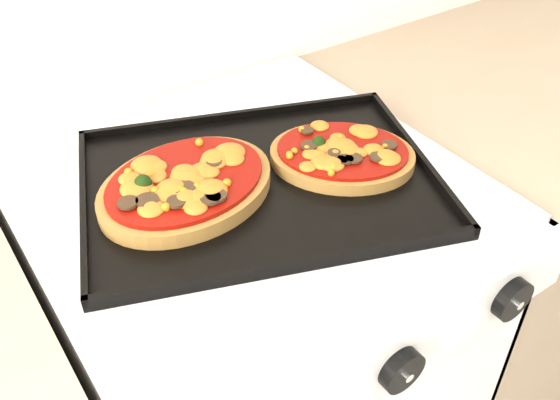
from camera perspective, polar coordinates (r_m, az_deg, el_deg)
stove at (r=1.21m, az=-2.37°, el=-15.87°), size 0.60×0.60×0.91m
control_panel at (r=0.74m, az=10.27°, el=-13.87°), size 0.60×0.02×0.09m
knob_center at (r=0.73m, az=11.06°, el=-15.04°), size 0.06×0.02×0.06m
knob_right at (r=0.84m, az=20.45°, el=-8.51°), size 0.06×0.02×0.06m
baking_tray at (r=0.86m, az=-1.88°, el=1.81°), size 0.57×0.50×0.02m
pizza_left at (r=0.84m, az=-8.60°, el=1.49°), size 0.28×0.23×0.04m
pizza_right at (r=0.90m, az=5.71°, el=4.27°), size 0.26×0.26×0.03m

